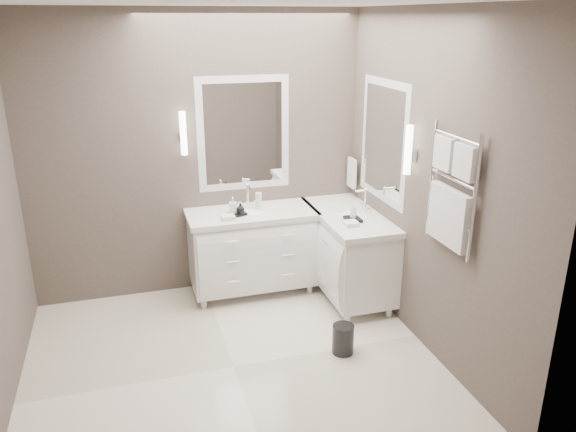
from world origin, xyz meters
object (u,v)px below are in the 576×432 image
object	(u,v)px
vanity_right	(348,249)
waste_bin	(343,339)
vanity_back	(252,246)
towel_ladder	(451,197)

from	to	relation	value
vanity_right	waste_bin	distance (m)	1.11
vanity_back	vanity_right	xyz separation A→B (m)	(0.88, -0.33, 0.00)
vanity_back	waste_bin	xyz separation A→B (m)	(0.45, -1.28, -0.36)
vanity_right	towel_ladder	size ratio (longest dim) A/B	1.38
vanity_back	waste_bin	size ratio (longest dim) A/B	4.98
vanity_back	vanity_right	bearing A→B (deg)	-20.38
vanity_right	towel_ladder	world-z (taller)	towel_ladder
towel_ladder	waste_bin	world-z (taller)	towel_ladder
vanity_back	towel_ladder	distance (m)	2.16
waste_bin	vanity_right	bearing A→B (deg)	66.10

